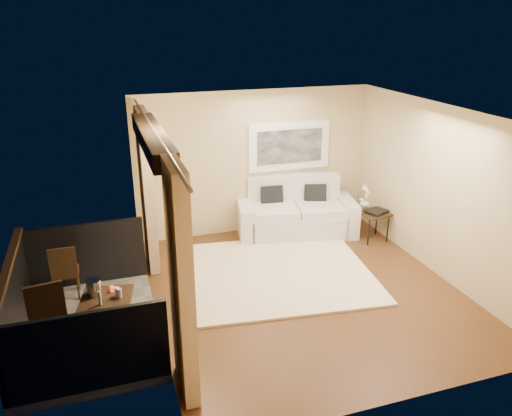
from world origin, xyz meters
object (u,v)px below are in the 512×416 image
orchid (365,197)px  balcony_chair_far (64,269)px  ice_bucket (94,287)px  bistro_table (107,303)px  side_table (374,216)px  balcony_chair_near (48,319)px  sofa (296,214)px

orchid → balcony_chair_far: size_ratio=0.61×
ice_bucket → bistro_table: bearing=-42.9°
side_table → balcony_chair_near: bearing=-160.7°
sofa → balcony_chair_near: bearing=-136.8°
side_table → ice_bucket: (-4.95, -1.72, 0.33)m
sofa → balcony_chair_far: size_ratio=2.72×
side_table → balcony_chair_far: bearing=-174.9°
balcony_chair_near → bistro_table: bearing=-2.2°
orchid → balcony_chair_near: (-5.38, -2.10, -0.22)m
orchid → balcony_chair_far: bearing=-172.9°
side_table → sofa: bearing=147.9°
sofa → balcony_chair_near: sofa is taller
sofa → ice_bucket: sofa is taller
bistro_table → orchid: bearing=23.2°
side_table → balcony_chair_near: balcony_chair_near is taller
side_table → orchid: (-0.10, 0.18, 0.32)m
balcony_chair_near → balcony_chair_far: bearing=76.7°
balcony_chair_far → ice_bucket: bearing=108.4°
orchid → ice_bucket: (-4.84, -1.90, 0.01)m
bistro_table → ice_bucket: 0.25m
sofa → side_table: bearing=-21.3°
sofa → ice_bucket: (-3.71, -2.50, 0.43)m
balcony_chair_far → balcony_chair_near: (-0.12, -1.44, 0.09)m
orchid → balcony_chair_near: 5.78m
balcony_chair_near → ice_bucket: (0.54, 0.19, 0.23)m
ice_bucket → balcony_chair_near: bearing=-160.4°
orchid → bistro_table: orchid is taller
bistro_table → balcony_chair_far: 1.48m
ice_bucket → balcony_chair_far: bearing=108.6°
sofa → side_table: size_ratio=4.06×
orchid → sofa: bearing=152.2°
orchid → balcony_chair_near: orchid is taller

